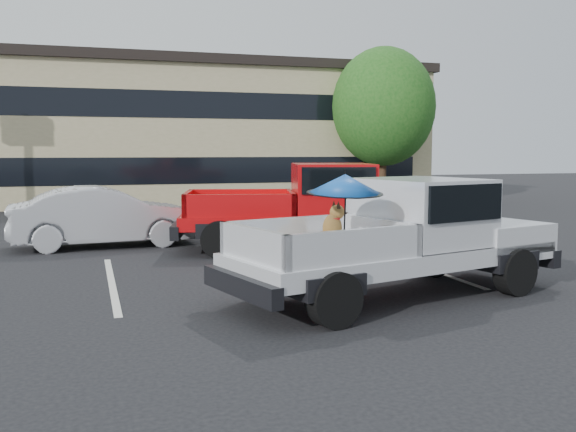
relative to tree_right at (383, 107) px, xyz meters
name	(u,v)px	position (x,y,z in m)	size (l,w,h in m)	color
ground	(309,296)	(-9.00, -16.00, -4.21)	(90.00, 90.00, 0.00)	black
stripe_left	(112,283)	(-12.00, -14.00, -4.21)	(0.12, 5.00, 0.01)	silver
stripe_right	(415,265)	(-6.00, -14.00, -4.21)	(0.12, 5.00, 0.01)	silver
motel_building	(203,132)	(-7.00, 4.99, -1.00)	(20.40, 8.40, 6.30)	tan
tree_right	(383,107)	(0.00, 0.00, 0.00)	(4.46, 4.46, 6.78)	#332114
tree_back	(267,111)	(-3.00, 8.00, 0.20)	(4.68, 4.68, 7.11)	#332114
silver_pickup	(410,231)	(-7.45, -16.44, -3.16)	(6.00, 3.34, 2.06)	black
red_pickup	(325,203)	(-7.08, -11.60, -3.10)	(6.47, 3.50, 2.02)	black
silver_sedan	(105,217)	(-11.97, -9.50, -3.48)	(1.55, 4.44, 1.46)	#B7B8BF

